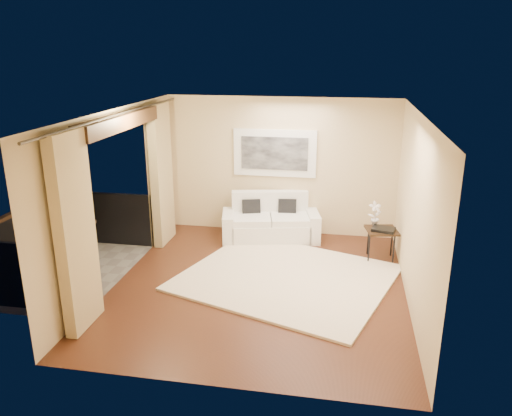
% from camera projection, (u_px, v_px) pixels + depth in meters
% --- Properties ---
extents(floor, '(5.00, 5.00, 0.00)m').
position_uv_depth(floor, '(259.00, 286.00, 7.86)').
color(floor, '#502917').
rests_on(floor, ground).
extents(room_shell, '(5.00, 6.40, 5.00)m').
position_uv_depth(room_shell, '(119.00, 122.00, 7.45)').
color(room_shell, white).
rests_on(room_shell, ground).
extents(balcony, '(1.81, 2.60, 1.17)m').
position_uv_depth(balcony, '(65.00, 260.00, 8.36)').
color(balcony, '#605B56').
rests_on(balcony, ground).
extents(curtains, '(0.16, 4.80, 2.64)m').
position_uv_depth(curtains, '(126.00, 198.00, 7.81)').
color(curtains, tan).
rests_on(curtains, ground).
extents(artwork, '(1.62, 0.07, 0.92)m').
position_uv_depth(artwork, '(275.00, 153.00, 9.69)').
color(artwork, white).
rests_on(artwork, room_shell).
extents(rug, '(3.86, 3.61, 0.04)m').
position_uv_depth(rug, '(286.00, 277.00, 8.10)').
color(rug, '#FFECCD').
rests_on(rug, floor).
extents(sofa, '(1.98, 1.16, 0.89)m').
position_uv_depth(sofa, '(270.00, 223.00, 9.74)').
color(sofa, white).
rests_on(sofa, floor).
extents(side_table, '(0.61, 0.61, 0.56)m').
position_uv_depth(side_table, '(382.00, 232.00, 8.69)').
color(side_table, '#321E10').
rests_on(side_table, floor).
extents(tray, '(0.44, 0.36, 0.05)m').
position_uv_depth(tray, '(383.00, 229.00, 8.60)').
color(tray, black).
rests_on(tray, side_table).
extents(orchid, '(0.28, 0.24, 0.44)m').
position_uv_depth(orchid, '(375.00, 214.00, 8.78)').
color(orchid, white).
rests_on(orchid, side_table).
extents(bistro_table, '(0.82, 0.82, 0.84)m').
position_uv_depth(bistro_table, '(54.00, 233.00, 7.93)').
color(bistro_table, '#321E10').
rests_on(bistro_table, balcony).
extents(balcony_chair_far, '(0.54, 0.54, 1.02)m').
position_uv_depth(balcony_chair_far, '(80.00, 221.00, 9.01)').
color(balcony_chair_far, '#321E10').
rests_on(balcony_chair_far, balcony).
extents(balcony_chair_near, '(0.56, 0.56, 1.00)m').
position_uv_depth(balcony_chair_near, '(40.00, 250.00, 7.73)').
color(balcony_chair_near, '#321E10').
rests_on(balcony_chair_near, balcony).
extents(ice_bucket, '(0.18, 0.18, 0.20)m').
position_uv_depth(ice_bucket, '(50.00, 220.00, 7.99)').
color(ice_bucket, silver).
rests_on(ice_bucket, bistro_table).
extents(candle, '(0.06, 0.06, 0.07)m').
position_uv_depth(candle, '(60.00, 224.00, 8.01)').
color(candle, red).
rests_on(candle, bistro_table).
extents(vase, '(0.04, 0.04, 0.18)m').
position_uv_depth(vase, '(45.00, 226.00, 7.74)').
color(vase, white).
rests_on(vase, bistro_table).
extents(glass_a, '(0.06, 0.06, 0.12)m').
position_uv_depth(glass_a, '(59.00, 228.00, 7.77)').
color(glass_a, silver).
rests_on(glass_a, bistro_table).
extents(glass_b, '(0.06, 0.06, 0.12)m').
position_uv_depth(glass_b, '(65.00, 226.00, 7.85)').
color(glass_b, white).
rests_on(glass_b, bistro_table).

